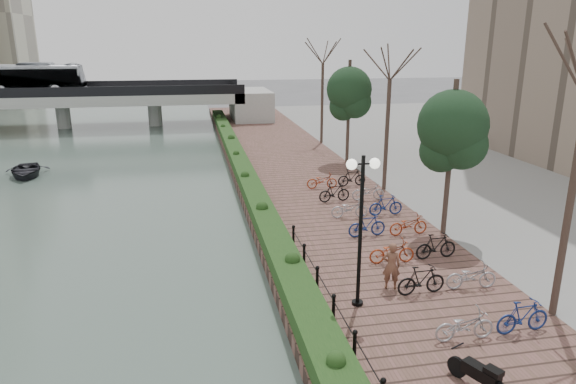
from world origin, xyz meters
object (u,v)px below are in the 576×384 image
object	(u,v)px
pedestrian	(391,266)
boat	(25,170)
motorcycle	(478,373)
lamppost	(362,199)

from	to	relation	value
pedestrian	boat	xyz separation A→B (m)	(-16.92, 20.28, -0.90)
boat	motorcycle	bearing A→B (deg)	-66.12
lamppost	pedestrian	xyz separation A→B (m)	(1.42, 0.84, -2.64)
lamppost	boat	world-z (taller)	lamppost
boat	lamppost	bearing A→B (deg)	-63.43
lamppost	boat	bearing A→B (deg)	126.27
lamppost	boat	size ratio (longest dim) A/B	1.26
motorcycle	boat	world-z (taller)	motorcycle
motorcycle	pedestrian	bearing A→B (deg)	66.74
motorcycle	pedestrian	size ratio (longest dim) A/B	0.86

